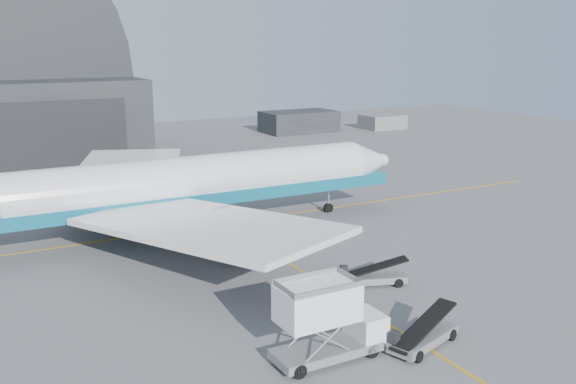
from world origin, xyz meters
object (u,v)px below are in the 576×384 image
belt_loader_b (371,277)px  pushback_tug (257,250)px  belt_loader_a (423,337)px  airliner (179,185)px  catering_truck (326,321)px

belt_loader_b → pushback_tug: bearing=136.9°
belt_loader_a → airliner: bearing=81.5°
belt_loader_a → belt_loader_b: (3.11, 9.29, -0.03)m
airliner → belt_loader_b: bearing=-67.2°
airliner → belt_loader_a: airliner is taller
pushback_tug → belt_loader_a: size_ratio=0.75×
catering_truck → pushback_tug: bearing=76.1°
catering_truck → belt_loader_a: 6.10m
airliner → pushback_tug: (3.11, -9.43, -3.92)m
catering_truck → pushback_tug: 17.63m
belt_loader_a → belt_loader_b: belt_loader_a is taller
airliner → belt_loader_b: (7.84, -18.61, -3.99)m
belt_loader_b → airliner: bearing=132.5°
airliner → pushback_tug: size_ratio=11.37×
belt_loader_a → belt_loader_b: size_ratio=1.05×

